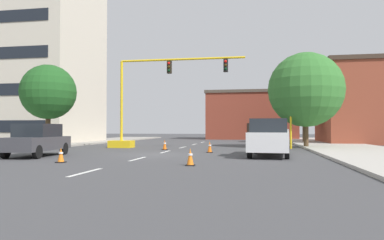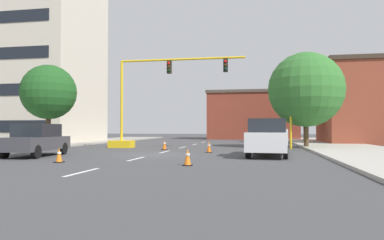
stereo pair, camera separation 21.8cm
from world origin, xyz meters
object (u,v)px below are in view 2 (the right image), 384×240
at_px(traffic_light_pole_right, 291,100).
at_px(pickup_truck_white, 269,138).
at_px(tree_right_far, 305,98).
at_px(sedan_dark_gray_mid_left, 36,140).
at_px(tree_right_mid, 306,90).
at_px(traffic_signal_gantry, 139,118).
at_px(traffic_cone_roadside_c, 209,147).
at_px(traffic_cone_roadside_b, 164,145).
at_px(traffic_cone_roadside_a, 59,155).
at_px(tree_left_near, 49,92).
at_px(traffic_cone_roadside_d, 188,157).

xyz_separation_m(traffic_light_pole_right, pickup_truck_white, (-1.77, -7.23, -2.55)).
relative_size(tree_right_far, sedan_dark_gray_mid_left, 1.47).
bearing_deg(tree_right_mid, traffic_signal_gantry, -172.13).
relative_size(tree_right_mid, traffic_cone_roadside_c, 10.25).
height_order(traffic_signal_gantry, tree_right_mid, tree_right_mid).
bearing_deg(traffic_cone_roadside_b, tree_right_far, 51.73).
bearing_deg(pickup_truck_white, traffic_signal_gantry, 144.55).
distance_m(pickup_truck_white, traffic_cone_roadside_c, 4.22).
relative_size(traffic_cone_roadside_a, traffic_cone_roadside_b, 0.92).
bearing_deg(traffic_signal_gantry, tree_left_near, -160.75).
relative_size(sedan_dark_gray_mid_left, traffic_cone_roadside_c, 6.56).
bearing_deg(traffic_cone_roadside_a, traffic_cone_roadside_b, 78.15).
bearing_deg(sedan_dark_gray_mid_left, tree_left_near, 117.87).
xyz_separation_m(tree_right_far, traffic_cone_roadside_c, (-7.73, -16.62, -4.29)).
xyz_separation_m(traffic_cone_roadside_a, traffic_cone_roadside_b, (2.10, 10.01, 0.03)).
bearing_deg(tree_right_far, sedan_dark_gray_mid_left, -127.92).
relative_size(traffic_signal_gantry, sedan_dark_gray_mid_left, 2.25).
bearing_deg(tree_right_far, traffic_cone_roadside_b, -128.27).
xyz_separation_m(traffic_light_pole_right, traffic_cone_roadside_a, (-10.88, -12.62, -3.21)).
bearing_deg(traffic_cone_roadside_a, traffic_signal_gantry, 92.46).
height_order(traffic_light_pole_right, sedan_dark_gray_mid_left, traffic_light_pole_right).
height_order(traffic_signal_gantry, tree_right_far, tree_right_far).
xyz_separation_m(traffic_signal_gantry, tree_right_mid, (12.66, 1.75, 2.11)).
xyz_separation_m(traffic_signal_gantry, tree_left_near, (-6.31, -2.21, 1.87)).
distance_m(traffic_cone_roadside_c, traffic_cone_roadside_d, 7.89).
distance_m(pickup_truck_white, traffic_cone_roadside_d, 6.62).
bearing_deg(sedan_dark_gray_mid_left, pickup_truck_white, 10.65).
height_order(traffic_light_pole_right, pickup_truck_white, traffic_light_pole_right).
bearing_deg(traffic_signal_gantry, traffic_cone_roadside_d, -63.30).
distance_m(traffic_light_pole_right, tree_right_mid, 2.07).
height_order(tree_left_near, traffic_cone_roadside_b, tree_left_near).
xyz_separation_m(tree_left_near, traffic_cone_roadside_b, (8.94, -0.03, -3.84)).
relative_size(sedan_dark_gray_mid_left, traffic_cone_roadside_b, 6.49).
xyz_separation_m(tree_right_mid, traffic_cone_roadside_c, (-6.56, -6.41, -4.09)).
height_order(traffic_signal_gantry, tree_left_near, traffic_signal_gantry).
xyz_separation_m(traffic_signal_gantry, traffic_light_pole_right, (11.41, 0.37, 1.20)).
bearing_deg(sedan_dark_gray_mid_left, traffic_cone_roadside_d, -20.69).
bearing_deg(tree_right_mid, tree_left_near, -168.22).
xyz_separation_m(traffic_signal_gantry, traffic_cone_roadside_c, (6.10, -4.65, -1.98)).
xyz_separation_m(tree_right_far, traffic_cone_roadside_d, (-7.52, -24.51, -4.29)).
bearing_deg(traffic_light_pole_right, traffic_cone_roadside_d, -111.55).
bearing_deg(traffic_light_pole_right, sedan_dark_gray_mid_left, -145.82).
bearing_deg(tree_left_near, traffic_cone_roadside_a, -55.74).
xyz_separation_m(sedan_dark_gray_mid_left, traffic_cone_roadside_c, (8.73, 4.51, -0.54)).
xyz_separation_m(tree_right_mid, traffic_cone_roadside_d, (-6.35, -14.30, -4.09)).
xyz_separation_m(traffic_light_pole_right, traffic_cone_roadside_b, (-8.78, -2.61, -3.18)).
xyz_separation_m(tree_left_near, traffic_cone_roadside_c, (12.41, -2.45, -3.85)).
distance_m(sedan_dark_gray_mid_left, traffic_cone_roadside_d, 9.57).
xyz_separation_m(traffic_signal_gantry, traffic_cone_roadside_a, (0.53, -12.25, -2.01)).
bearing_deg(traffic_cone_roadside_b, traffic_cone_roadside_d, -70.34).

